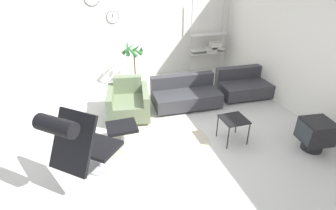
# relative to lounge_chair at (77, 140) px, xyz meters

# --- Properties ---
(ground_plane) EXTENTS (12.00, 12.00, 0.00)m
(ground_plane) POSITION_rel_lounge_chair_xyz_m (1.43, 0.78, -0.76)
(ground_plane) COLOR silver
(wall_back) EXTENTS (12.00, 0.09, 2.80)m
(wall_back) POSITION_rel_lounge_chair_xyz_m (1.43, 3.93, 0.64)
(wall_back) COLOR silver
(wall_back) RESTS_ON ground_plane
(wall_right) EXTENTS (0.06, 12.00, 2.80)m
(wall_right) POSITION_rel_lounge_chair_xyz_m (4.42, 0.78, 0.64)
(wall_right) COLOR silver
(wall_right) RESTS_ON ground_plane
(round_rug) EXTENTS (1.88, 1.88, 0.01)m
(round_rug) POSITION_rel_lounge_chair_xyz_m (1.29, 0.57, -0.76)
(round_rug) COLOR #BCB29E
(round_rug) RESTS_ON ground_plane
(lounge_chair) EXTENTS (1.11, 1.14, 1.26)m
(lounge_chair) POSITION_rel_lounge_chair_xyz_m (0.00, 0.00, 0.00)
(lounge_chair) COLOR #BCBCC1
(lounge_chair) RESTS_ON ground_plane
(ottoman) EXTENTS (0.52, 0.44, 0.39)m
(ottoman) POSITION_rel_lounge_chair_xyz_m (0.68, 0.77, -0.46)
(ottoman) COLOR #BCBCC1
(ottoman) RESTS_ON ground_plane
(armchair_red) EXTENTS (0.98, 1.04, 0.77)m
(armchair_red) POSITION_rel_lounge_chair_xyz_m (0.98, 1.75, -0.47)
(armchair_red) COLOR silver
(armchair_red) RESTS_ON ground_plane
(couch_low) EXTENTS (1.53, 0.88, 0.64)m
(couch_low) POSITION_rel_lounge_chair_xyz_m (2.29, 1.86, -0.52)
(couch_low) COLOR black
(couch_low) RESTS_ON ground_plane
(couch_second) EXTENTS (1.23, 0.86, 0.64)m
(couch_second) POSITION_rel_lounge_chair_xyz_m (3.81, 1.92, -0.52)
(couch_second) COLOR black
(couch_second) RESTS_ON ground_plane
(side_table) EXTENTS (0.44, 0.44, 0.46)m
(side_table) POSITION_rel_lounge_chair_xyz_m (2.60, 0.28, -0.34)
(side_table) COLOR black
(side_table) RESTS_ON ground_plane
(crt_television) EXTENTS (0.54, 0.52, 0.57)m
(crt_television) POSITION_rel_lounge_chair_xyz_m (3.81, -0.37, -0.44)
(crt_television) COLOR black
(crt_television) RESTS_ON ground_plane
(potted_plant) EXTENTS (0.59, 0.64, 1.22)m
(potted_plant) POSITION_rel_lounge_chair_xyz_m (1.42, 3.32, -0.14)
(potted_plant) COLOR silver
(potted_plant) RESTS_ON ground_plane
(shelf_unit) EXTENTS (1.01, 0.28, 2.07)m
(shelf_unit) POSITION_rel_lounge_chair_xyz_m (3.73, 3.63, 0.03)
(shelf_unit) COLOR #BCBCC1
(shelf_unit) RESTS_ON ground_plane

